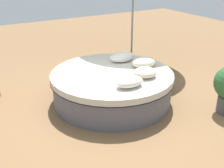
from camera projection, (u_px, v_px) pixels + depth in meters
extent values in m
plane|color=olive|center=(112.00, 101.00, 5.46)|extent=(16.00, 16.00, 0.00)
cylinder|color=#595966|center=(112.00, 90.00, 5.37)|extent=(2.20, 2.20, 0.47)
cylinder|color=black|center=(112.00, 78.00, 5.27)|extent=(2.28, 2.28, 0.02)
cylinder|color=beige|center=(112.00, 75.00, 5.25)|extent=(2.27, 2.27, 0.12)
ellipsoid|color=silver|center=(130.00, 82.00, 4.62)|extent=(0.48, 0.31, 0.17)
ellipsoid|color=beige|center=(145.00, 72.00, 5.00)|extent=(0.41, 0.39, 0.17)
ellipsoid|color=beige|center=(144.00, 62.00, 5.46)|extent=(0.48, 0.38, 0.19)
ellipsoid|color=white|center=(122.00, 57.00, 5.75)|extent=(0.54, 0.34, 0.19)
cylinder|color=#262628|center=(131.00, 61.00, 7.41)|extent=(0.44, 0.44, 0.08)
cylinder|color=#99999E|center=(133.00, 13.00, 6.90)|extent=(0.05, 0.05, 2.59)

